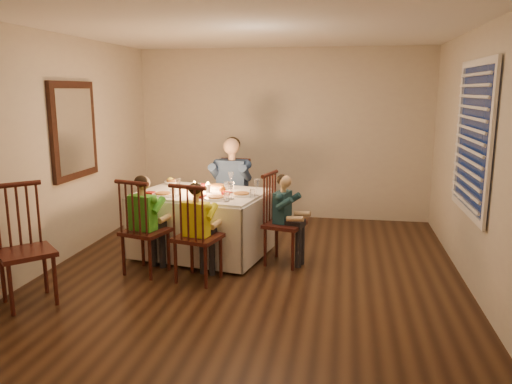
% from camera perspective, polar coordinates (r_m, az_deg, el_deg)
% --- Properties ---
extents(ground, '(5.00, 5.00, 0.00)m').
position_cam_1_polar(ground, '(5.62, -0.36, -8.97)').
color(ground, black).
rests_on(ground, ground).
extents(wall_left, '(0.02, 5.00, 2.60)m').
position_cam_1_polar(wall_left, '(6.13, -21.61, 4.47)').
color(wall_left, '#BDB2A1').
rests_on(wall_left, ground).
extents(wall_right, '(0.02, 5.00, 2.60)m').
position_cam_1_polar(wall_right, '(5.37, 23.97, 3.39)').
color(wall_right, '#BDB2A1').
rests_on(wall_right, ground).
extents(wall_back, '(4.50, 0.02, 2.60)m').
position_cam_1_polar(wall_back, '(7.76, 3.01, 6.60)').
color(wall_back, '#BDB2A1').
rests_on(wall_back, ground).
extents(ceiling, '(5.00, 5.00, 0.00)m').
position_cam_1_polar(ceiling, '(5.30, -0.40, 18.38)').
color(ceiling, white).
rests_on(ceiling, wall_back).
extents(dining_table, '(1.66, 1.33, 0.75)m').
position_cam_1_polar(dining_table, '(6.03, -6.20, -2.08)').
color(dining_table, silver).
rests_on(dining_table, ground).
extents(chair_adult, '(0.47, 0.45, 1.06)m').
position_cam_1_polar(chair_adult, '(6.88, -2.72, -5.09)').
color(chair_adult, '#37140F').
rests_on(chair_adult, ground).
extents(chair_near_left, '(0.53, 0.52, 1.06)m').
position_cam_1_polar(chair_near_left, '(5.69, -12.33, -8.98)').
color(chair_near_left, '#37140F').
rests_on(chair_near_left, ground).
extents(chair_near_right, '(0.52, 0.50, 1.06)m').
position_cam_1_polar(chair_near_right, '(5.39, -6.54, -9.97)').
color(chair_near_right, '#37140F').
rests_on(chair_near_right, ground).
extents(chair_end, '(0.51, 0.52, 1.06)m').
position_cam_1_polar(chair_end, '(5.85, 3.24, -8.13)').
color(chair_end, '#37140F').
rests_on(chair_end, ground).
extents(chair_extra, '(0.64, 0.64, 1.13)m').
position_cam_1_polar(chair_extra, '(5.26, -24.30, -11.53)').
color(chair_extra, '#37140F').
rests_on(chair_extra, ground).
extents(adult, '(0.56, 0.52, 1.36)m').
position_cam_1_polar(adult, '(6.88, -2.72, -5.09)').
color(adult, navy).
rests_on(adult, ground).
extents(child_green, '(0.44, 0.42, 1.09)m').
position_cam_1_polar(child_green, '(5.69, -12.33, -8.98)').
color(child_green, green).
rests_on(child_green, ground).
extents(child_yellow, '(0.41, 0.38, 1.05)m').
position_cam_1_polar(child_yellow, '(5.39, -6.54, -9.97)').
color(child_yellow, yellow).
rests_on(child_yellow, ground).
extents(child_teal, '(0.38, 0.40, 1.04)m').
position_cam_1_polar(child_teal, '(5.85, 3.24, -8.13)').
color(child_teal, '#1B3C44').
rests_on(child_teal, ground).
extents(setting_adult, '(0.30, 0.30, 0.02)m').
position_cam_1_polar(setting_adult, '(6.25, -4.49, 0.63)').
color(setting_adult, white).
rests_on(setting_adult, dining_table).
extents(setting_green, '(0.30, 0.30, 0.02)m').
position_cam_1_polar(setting_green, '(5.85, -10.55, -0.30)').
color(setting_green, white).
rests_on(setting_green, dining_table).
extents(setting_yellow, '(0.30, 0.30, 0.02)m').
position_cam_1_polar(setting_yellow, '(5.58, -4.64, -0.70)').
color(setting_yellow, white).
rests_on(setting_yellow, dining_table).
extents(setting_teal, '(0.30, 0.30, 0.02)m').
position_cam_1_polar(setting_teal, '(5.75, -1.69, -0.32)').
color(setting_teal, white).
rests_on(setting_teal, dining_table).
extents(candle_left, '(0.06, 0.06, 0.10)m').
position_cam_1_polar(candle_left, '(6.02, -7.03, 0.53)').
color(candle_left, white).
rests_on(candle_left, dining_table).
extents(candle_right, '(0.06, 0.06, 0.10)m').
position_cam_1_polar(candle_right, '(5.94, -5.51, 0.41)').
color(candle_right, white).
rests_on(candle_right, dining_table).
extents(squash, '(0.09, 0.09, 0.09)m').
position_cam_1_polar(squash, '(6.53, -9.76, 1.27)').
color(squash, '#E9EF3F').
rests_on(squash, dining_table).
extents(orange_fruit, '(0.08, 0.08, 0.08)m').
position_cam_1_polar(orange_fruit, '(5.92, -3.87, 0.30)').
color(orange_fruit, orange).
rests_on(orange_fruit, dining_table).
extents(serving_bowl, '(0.23, 0.23, 0.05)m').
position_cam_1_polar(serving_bowl, '(6.50, -9.52, 1.05)').
color(serving_bowl, white).
rests_on(serving_bowl, dining_table).
extents(wall_mirror, '(0.06, 0.95, 1.15)m').
position_cam_1_polar(wall_mirror, '(6.35, -20.08, 6.61)').
color(wall_mirror, black).
rests_on(wall_mirror, wall_left).
extents(window_blinds, '(0.07, 1.34, 1.54)m').
position_cam_1_polar(window_blinds, '(5.44, 23.45, 5.64)').
color(window_blinds, '#0D1836').
rests_on(window_blinds, wall_right).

